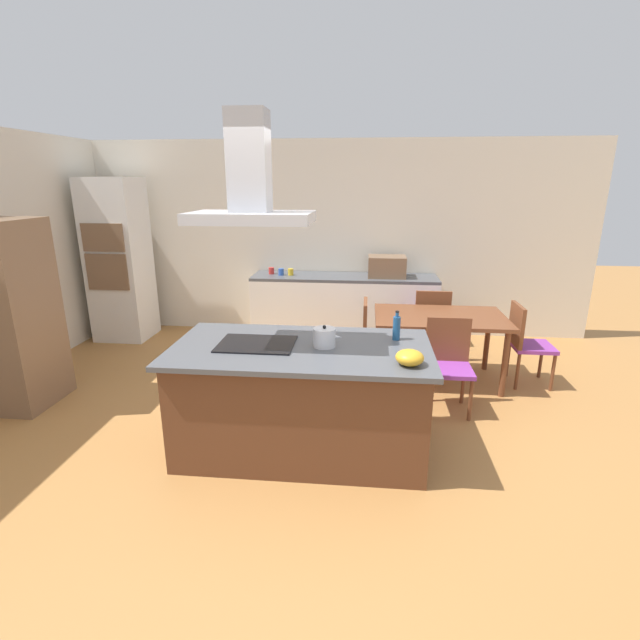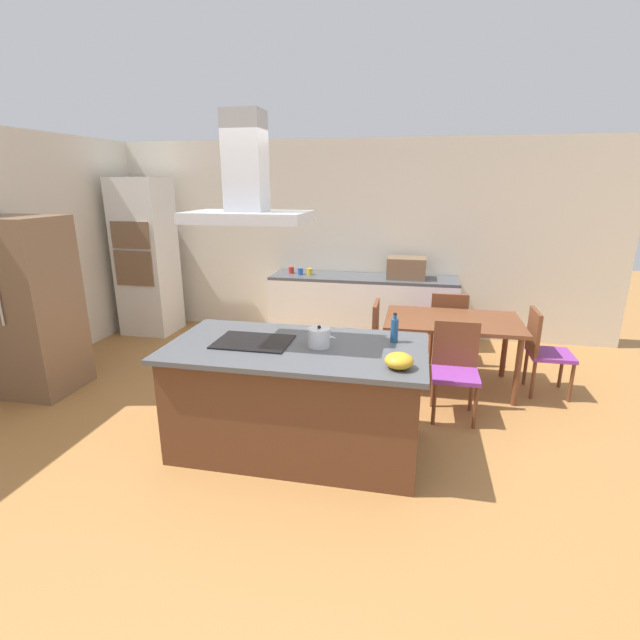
% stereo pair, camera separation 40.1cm
% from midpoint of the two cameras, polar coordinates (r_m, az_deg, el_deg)
% --- Properties ---
extents(ground, '(16.00, 16.00, 0.00)m').
position_cam_midpoint_polar(ground, '(5.39, -2.12, -6.88)').
color(ground, '#AD753D').
extents(wall_back, '(7.20, 0.10, 2.70)m').
position_cam_midpoint_polar(wall_back, '(6.73, -0.19, 9.80)').
color(wall_back, beige).
rests_on(wall_back, ground).
extents(kitchen_island, '(2.04, 1.08, 0.90)m').
position_cam_midpoint_polar(kitchen_island, '(3.86, -5.26, -9.52)').
color(kitchen_island, '#59331E').
rests_on(kitchen_island, ground).
extents(cooktop, '(0.60, 0.44, 0.01)m').
position_cam_midpoint_polar(cooktop, '(3.76, -10.80, -2.94)').
color(cooktop, black).
rests_on(cooktop, kitchen_island).
extents(tea_kettle, '(0.23, 0.18, 0.17)m').
position_cam_midpoint_polar(tea_kettle, '(3.64, -2.59, -2.19)').
color(tea_kettle, silver).
rests_on(tea_kettle, kitchen_island).
extents(olive_oil_bottle, '(0.06, 0.06, 0.24)m').
position_cam_midpoint_polar(olive_oil_bottle, '(3.81, 6.38, -0.97)').
color(olive_oil_bottle, navy).
rests_on(olive_oil_bottle, kitchen_island).
extents(mixing_bowl, '(0.20, 0.20, 0.11)m').
position_cam_midpoint_polar(mixing_bowl, '(3.31, 7.51, -4.63)').
color(mixing_bowl, gold).
rests_on(mixing_bowl, kitchen_island).
extents(back_counter, '(2.53, 0.62, 0.90)m').
position_cam_midpoint_polar(back_counter, '(6.52, 1.19, 1.51)').
color(back_counter, white).
rests_on(back_counter, ground).
extents(countertop_microwave, '(0.50, 0.38, 0.28)m').
position_cam_midpoint_polar(countertop_microwave, '(6.37, 6.38, 6.50)').
color(countertop_microwave, brown).
rests_on(countertop_microwave, back_counter).
extents(coffee_mug_red, '(0.08, 0.08, 0.09)m').
position_cam_midpoint_polar(coffee_mug_red, '(6.61, -7.70, 5.97)').
color(coffee_mug_red, red).
rests_on(coffee_mug_red, back_counter).
extents(coffee_mug_blue, '(0.08, 0.08, 0.09)m').
position_cam_midpoint_polar(coffee_mug_blue, '(6.50, -6.55, 5.84)').
color(coffee_mug_blue, '#2D56B2').
rests_on(coffee_mug_blue, back_counter).
extents(coffee_mug_yellow, '(0.08, 0.08, 0.09)m').
position_cam_midpoint_polar(coffee_mug_yellow, '(6.48, -5.38, 5.85)').
color(coffee_mug_yellow, gold).
rests_on(coffee_mug_yellow, back_counter).
extents(wall_oven_stack, '(0.70, 0.66, 2.20)m').
position_cam_midpoint_polar(wall_oven_stack, '(7.11, -24.86, 6.61)').
color(wall_oven_stack, white).
rests_on(wall_oven_stack, ground).
extents(refrigerator, '(0.80, 0.73, 1.82)m').
position_cam_midpoint_polar(refrigerator, '(5.53, -36.09, 0.44)').
color(refrigerator, brown).
rests_on(refrigerator, ground).
extents(dining_table, '(1.40, 0.90, 0.75)m').
position_cam_midpoint_polar(dining_table, '(5.19, 12.29, -0.37)').
color(dining_table, brown).
rests_on(dining_table, ground).
extents(chair_at_left_end, '(0.42, 0.42, 0.89)m').
position_cam_midpoint_polar(chair_at_left_end, '(5.21, 2.13, -1.75)').
color(chair_at_left_end, purple).
rests_on(chair_at_left_end, ground).
extents(chair_facing_back_wall, '(0.42, 0.42, 0.89)m').
position_cam_midpoint_polar(chair_facing_back_wall, '(5.86, 11.52, 0.04)').
color(chair_facing_back_wall, purple).
rests_on(chair_facing_back_wall, ground).
extents(chair_at_right_end, '(0.42, 0.42, 0.89)m').
position_cam_midpoint_polar(chair_at_right_end, '(5.42, 21.85, -2.24)').
color(chair_at_right_end, purple).
rests_on(chair_at_right_end, ground).
extents(chair_facing_island, '(0.42, 0.42, 0.89)m').
position_cam_midpoint_polar(chair_facing_island, '(4.61, 13.04, -4.66)').
color(chair_facing_island, purple).
rests_on(chair_facing_island, ground).
extents(range_hood, '(0.90, 0.55, 0.78)m').
position_cam_midpoint_polar(range_hood, '(3.55, -11.87, 15.54)').
color(range_hood, '#ADADB2').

